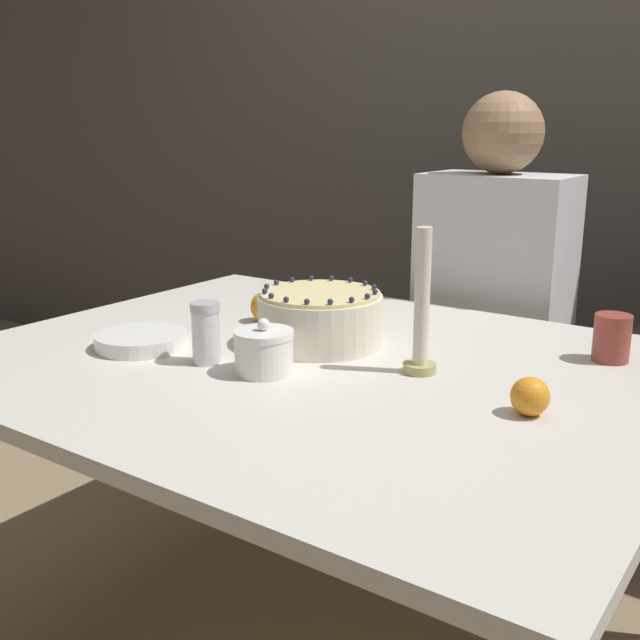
{
  "coord_description": "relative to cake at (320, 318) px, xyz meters",
  "views": [
    {
      "loc": [
        0.85,
        -1.19,
        1.2
      ],
      "look_at": [
        -0.05,
        0.09,
        0.78
      ],
      "focal_mm": 42.0,
      "sensor_mm": 36.0,
      "label": 1
    }
  ],
  "objects": [
    {
      "name": "cup",
      "position": [
        0.55,
        0.24,
        -0.01
      ],
      "size": [
        0.07,
        0.07,
        0.1
      ],
      "color": "#993D33",
      "rests_on": "dining_table"
    },
    {
      "name": "orange_fruit_0",
      "position": [
        -0.22,
        0.08,
        -0.02
      ],
      "size": [
        0.07,
        0.07,
        0.07
      ],
      "color": "orange",
      "rests_on": "dining_table"
    },
    {
      "name": "wall_behind",
      "position": [
        0.05,
        1.31,
        0.51
      ],
      "size": [
        8.0,
        0.05,
        2.6
      ],
      "color": "#4C4742",
      "rests_on": "ground_plane"
    },
    {
      "name": "person_man_blue_shirt",
      "position": [
        0.12,
        0.68,
        -0.22
      ],
      "size": [
        0.4,
        0.34,
        1.28
      ],
      "rotation": [
        0.0,
        0.0,
        3.14
      ],
      "color": "#2D2D38",
      "rests_on": "ground_plane"
    },
    {
      "name": "sugar_shaker",
      "position": [
        -0.11,
        -0.24,
        0.0
      ],
      "size": [
        0.06,
        0.06,
        0.13
      ],
      "color": "white",
      "rests_on": "dining_table"
    },
    {
      "name": "plate_stack",
      "position": [
        -0.3,
        -0.24,
        -0.04
      ],
      "size": [
        0.2,
        0.2,
        0.03
      ],
      "color": "white",
      "rests_on": "dining_table"
    },
    {
      "name": "sugar_bowl",
      "position": [
        0.02,
        -0.22,
        -0.02
      ],
      "size": [
        0.12,
        0.12,
        0.11
      ],
      "color": "white",
      "rests_on": "dining_table"
    },
    {
      "name": "dining_table",
      "position": [
        0.05,
        -0.09,
        -0.15
      ],
      "size": [
        1.43,
        1.14,
        0.73
      ],
      "color": "beige",
      "rests_on": "ground_plane"
    },
    {
      "name": "cake",
      "position": [
        0.0,
        0.0,
        0.0
      ],
      "size": [
        0.27,
        0.27,
        0.13
      ],
      "color": "#EFE5CC",
      "rests_on": "dining_table"
    },
    {
      "name": "candle",
      "position": [
        0.27,
        -0.04,
        0.06
      ],
      "size": [
        0.07,
        0.07,
        0.28
      ],
      "color": "tan",
      "rests_on": "dining_table"
    },
    {
      "name": "orange_fruit_1",
      "position": [
        0.52,
        -0.13,
        -0.03
      ],
      "size": [
        0.07,
        0.07,
        0.07
      ],
      "color": "orange",
      "rests_on": "dining_table"
    }
  ]
}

